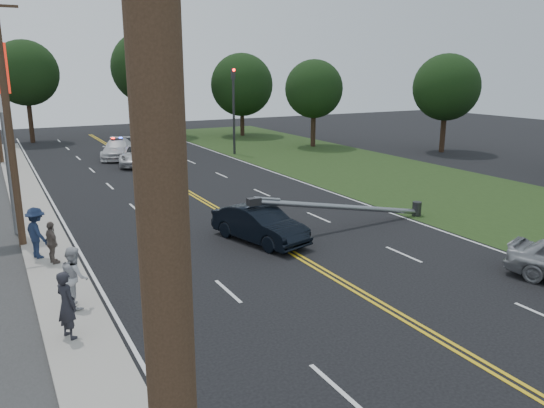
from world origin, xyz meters
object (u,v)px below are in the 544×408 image
emergency_a (139,155)px  bystander_a (67,305)px  bystander_b (75,277)px  bystander_d (52,243)px  traffic_signal (234,104)px  fallen_streetlight (352,207)px  crashed_sedan (260,224)px  utility_pole_mid (8,120)px  utility_pole_near (173,402)px  bystander_c (37,233)px  emergency_b (118,149)px

emergency_a → bystander_a: 27.07m
bystander_b → bystander_d: bystander_b is taller
traffic_signal → fallen_streetlight: bearing=-100.6°
bystander_a → crashed_sedan: bearing=-83.2°
emergency_a → utility_pole_mid: bearing=-99.9°
utility_pole_near → crashed_sedan: 18.81m
crashed_sedan → bystander_c: bearing=151.4°
bystander_a → bystander_c: bearing=-24.1°
utility_pole_near → bystander_a: (0.53, 11.02, -4.04)m
bystander_b → fallen_streetlight: bearing=-80.1°
utility_pole_near → emergency_b: size_ratio=1.91×
emergency_a → bystander_c: (-8.63, -18.71, 0.33)m
crashed_sedan → fallen_streetlight: bearing=-16.7°
bystander_d → crashed_sedan: bearing=-111.7°
utility_pole_mid → bystander_a: 9.87m
bystander_b → traffic_signal: bearing=-37.4°
bystander_d → bystander_b: bearing=167.8°
crashed_sedan → bystander_a: size_ratio=2.47×
bystander_b → bystander_d: (-0.17, 4.15, -0.14)m
fallen_streetlight → crashed_sedan: size_ratio=2.06×
utility_pole_mid → emergency_b: bearing=67.8°
utility_pole_near → bystander_c: bearing=88.6°
utility_pole_near → bystander_b: utility_pole_near is taller
utility_pole_near → bystander_c: (0.43, 18.00, -4.00)m
utility_pole_mid → bystander_d: size_ratio=6.37×
traffic_signal → utility_pole_mid: utility_pole_mid is taller
utility_pole_mid → emergency_a: bearing=61.5°
utility_pole_near → bystander_b: (1.01, 12.92, -4.04)m
bystander_d → emergency_b: bearing=-32.4°
emergency_a → bystander_a: size_ratio=2.93×
fallen_streetlight → bystander_b: 12.76m
emergency_a → emergency_b: emergency_b is taller
utility_pole_mid → bystander_c: (0.43, -2.00, -4.00)m
utility_pole_near → bystander_c: 18.44m
emergency_b → bystander_b: bearing=-84.8°
fallen_streetlight → emergency_a: bearing=101.8°
bystander_c → bystander_a: bearing=160.2°
emergency_b → crashed_sedan: bearing=-68.9°
fallen_streetlight → emergency_b: bearing=101.8°
traffic_signal → bystander_b: traffic_signal is taller
bystander_a → bystander_d: (0.30, 6.05, -0.14)m
emergency_a → fallen_streetlight: bearing=-59.6°
fallen_streetlight → bystander_c: bearing=171.2°
bystander_b → bystander_a: bearing=161.9°
bystander_a → bystander_b: (0.48, 1.90, 0.00)m
traffic_signal → bystander_c: bearing=-130.5°
traffic_signal → bystander_a: traffic_signal is taller
utility_pole_near → bystander_a: bearing=87.2°
bystander_c → bystander_d: 1.03m
crashed_sedan → emergency_a: same height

